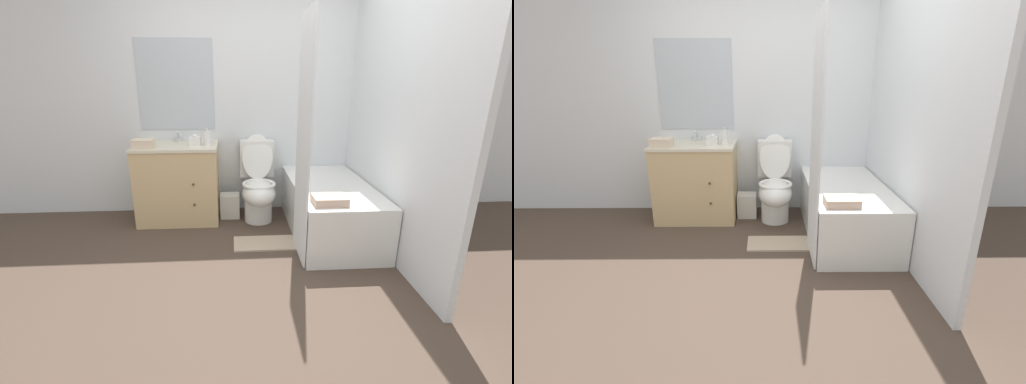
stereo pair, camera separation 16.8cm
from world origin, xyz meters
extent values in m
plane|color=#47382D|center=(0.00, 0.00, 0.00)|extent=(14.00, 14.00, 0.00)
cube|color=silver|center=(0.00, 1.66, 1.25)|extent=(8.00, 0.05, 2.50)
cube|color=#B2BCC6|center=(-0.74, 1.63, 1.41)|extent=(0.80, 0.01, 0.93)
cube|color=silver|center=(1.20, 0.82, 1.25)|extent=(0.05, 2.63, 2.50)
cube|color=tan|center=(-0.74, 1.35, 0.40)|extent=(0.84, 0.56, 0.80)
cube|color=beige|center=(-0.74, 1.35, 0.81)|extent=(0.86, 0.58, 0.03)
cylinder|color=white|center=(-0.74, 1.35, 0.77)|extent=(0.34, 0.34, 0.10)
sphere|color=#382D23|center=(-0.55, 1.06, 0.48)|extent=(0.02, 0.02, 0.02)
sphere|color=#382D23|center=(-0.55, 1.06, 0.26)|extent=(0.02, 0.02, 0.02)
cylinder|color=silver|center=(-0.74, 1.56, 0.85)|extent=(0.04, 0.04, 0.04)
cylinder|color=silver|center=(-0.74, 1.52, 0.91)|extent=(0.02, 0.11, 0.09)
cylinder|color=silver|center=(-0.80, 1.56, 0.85)|extent=(0.03, 0.03, 0.04)
cylinder|color=silver|center=(-0.69, 1.56, 0.85)|extent=(0.03, 0.03, 0.04)
cylinder|color=white|center=(0.11, 1.24, 0.12)|extent=(0.30, 0.30, 0.24)
ellipsoid|color=white|center=(0.11, 1.17, 0.34)|extent=(0.35, 0.52, 0.26)
torus|color=white|center=(0.11, 1.17, 0.43)|extent=(0.35, 0.35, 0.04)
cube|color=white|center=(0.11, 1.52, 0.63)|extent=(0.37, 0.18, 0.40)
ellipsoid|color=white|center=(0.11, 1.41, 0.67)|extent=(0.33, 0.15, 0.48)
cube|color=white|center=(0.79, 0.90, 0.25)|extent=(0.74, 1.45, 0.51)
cube|color=#A8ADAE|center=(0.79, 0.90, 0.50)|extent=(0.62, 1.33, 0.01)
cube|color=white|center=(0.41, 0.46, 0.98)|extent=(0.02, 0.50, 1.95)
cube|color=silver|center=(-0.20, 1.36, 0.13)|extent=(0.21, 0.18, 0.26)
cube|color=white|center=(-0.54, 1.31, 0.87)|extent=(0.11, 0.13, 0.08)
ellipsoid|color=white|center=(-0.54, 1.31, 0.92)|extent=(0.05, 0.04, 0.03)
cylinder|color=white|center=(-0.41, 1.30, 0.90)|extent=(0.07, 0.07, 0.15)
cylinder|color=silver|center=(-0.41, 1.30, 0.99)|extent=(0.04, 0.04, 0.03)
cube|color=beige|center=(-1.03, 1.19, 0.87)|extent=(0.20, 0.17, 0.09)
cube|color=tan|center=(0.63, 0.36, 0.54)|extent=(0.28, 0.21, 0.07)
cube|color=tan|center=(0.13, 0.67, 0.01)|extent=(0.59, 0.30, 0.02)
camera|label=1|loc=(-0.15, -2.22, 1.48)|focal=24.00mm
camera|label=2|loc=(0.02, -2.22, 1.48)|focal=24.00mm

